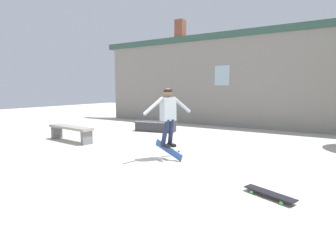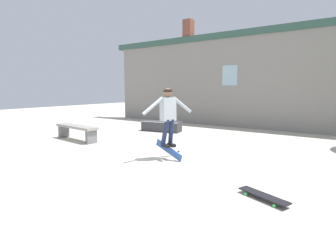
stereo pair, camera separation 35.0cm
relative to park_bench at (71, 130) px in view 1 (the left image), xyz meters
name	(u,v)px [view 1 (the left image)]	position (x,y,z in m)	size (l,w,h in m)	color
ground_plane	(136,168)	(3.68, -1.21, -0.38)	(40.00, 40.00, 0.00)	beige
building_backdrop	(237,78)	(3.66, 6.18, 1.83)	(15.08, 0.52, 5.13)	gray
park_bench	(71,130)	(0.00, 0.00, 0.00)	(1.97, 0.60, 0.51)	gray
skate_ledge	(156,126)	(1.25, 3.17, -0.17)	(1.69, 0.84, 0.41)	#38383D
skater	(168,112)	(3.94, -0.27, 0.80)	(0.64, 1.27, 1.42)	#9EA8B2
skateboard_flipping	(169,150)	(3.94, -0.24, -0.14)	(0.82, 0.15, 0.49)	#2D519E
skateboard_resting	(270,193)	(6.50, -1.34, -0.31)	(0.86, 0.49, 0.08)	black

